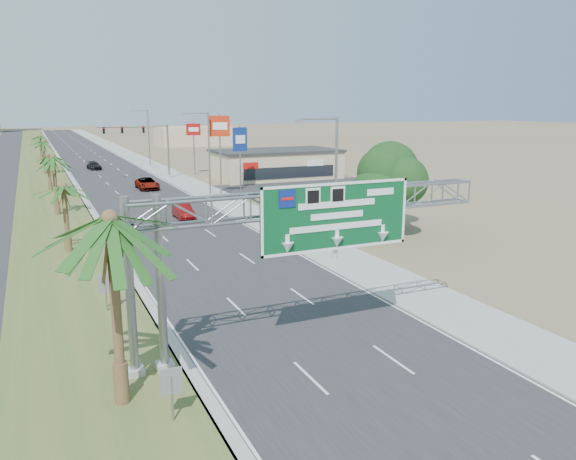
# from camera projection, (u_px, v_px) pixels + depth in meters

# --- Properties ---
(road) EXTENTS (12.00, 300.00, 0.02)m
(road) POSITION_uv_depth(u_px,v_px,m) (92.00, 159.00, 114.84)
(road) COLOR #28282B
(road) RESTS_ON ground
(sidewalk_right) EXTENTS (4.00, 300.00, 0.10)m
(sidewalk_right) POSITION_uv_depth(u_px,v_px,m) (135.00, 157.00, 118.29)
(sidewalk_right) COLOR #9E9B93
(sidewalk_right) RESTS_ON ground
(median_grass) EXTENTS (7.00, 300.00, 0.12)m
(median_grass) POSITION_uv_depth(u_px,v_px,m) (39.00, 161.00, 110.77)
(median_grass) COLOR #425B28
(median_grass) RESTS_ON ground
(opposing_road) EXTENTS (8.00, 300.00, 0.02)m
(opposing_road) POSITION_uv_depth(u_px,v_px,m) (0.00, 162.00, 107.94)
(opposing_road) COLOR #28282B
(opposing_road) RESTS_ON ground
(sign_gantry) EXTENTS (16.75, 1.24, 7.50)m
(sign_gantry) POSITION_uv_depth(u_px,v_px,m) (300.00, 216.00, 24.27)
(sign_gantry) COLOR gray
(sign_gantry) RESTS_ON ground
(palm_near) EXTENTS (5.70, 5.70, 8.35)m
(palm_near) POSITION_uv_depth(u_px,v_px,m) (110.00, 220.00, 19.07)
(palm_near) COLOR brown
(palm_near) RESTS_ON ground
(palm_row_b) EXTENTS (3.99, 3.99, 5.95)m
(palm_row_b) POSITION_uv_depth(u_px,v_px,m) (63.00, 188.00, 40.69)
(palm_row_b) COLOR brown
(palm_row_b) RESTS_ON ground
(palm_row_c) EXTENTS (3.99, 3.99, 6.75)m
(palm_row_c) POSITION_uv_depth(u_px,v_px,m) (53.00, 159.00, 54.72)
(palm_row_c) COLOR brown
(palm_row_c) RESTS_ON ground
(palm_row_d) EXTENTS (3.99, 3.99, 5.45)m
(palm_row_d) POSITION_uv_depth(u_px,v_px,m) (48.00, 156.00, 70.97)
(palm_row_d) COLOR brown
(palm_row_d) RESTS_ON ground
(palm_row_e) EXTENTS (3.99, 3.99, 6.15)m
(palm_row_e) POSITION_uv_depth(u_px,v_px,m) (43.00, 142.00, 87.69)
(palm_row_e) COLOR brown
(palm_row_e) RESTS_ON ground
(palm_row_f) EXTENTS (3.99, 3.99, 5.75)m
(palm_row_f) POSITION_uv_depth(u_px,v_px,m) (40.00, 137.00, 109.97)
(palm_row_f) COLOR brown
(palm_row_f) RESTS_ON ground
(streetlight_near) EXTENTS (3.27, 0.44, 10.00)m
(streetlight_near) POSITION_uv_depth(u_px,v_px,m) (333.00, 195.00, 38.68)
(streetlight_near) COLOR gray
(streetlight_near) RESTS_ON ground
(streetlight_mid) EXTENTS (3.27, 0.44, 10.00)m
(streetlight_mid) POSITION_uv_depth(u_px,v_px,m) (208.00, 158.00, 65.31)
(streetlight_mid) COLOR gray
(streetlight_mid) RESTS_ON ground
(streetlight_far) EXTENTS (3.27, 0.44, 10.00)m
(streetlight_far) POSITION_uv_depth(u_px,v_px,m) (148.00, 141.00, 97.26)
(streetlight_far) COLOR gray
(streetlight_far) RESTS_ON ground
(signal_mast) EXTENTS (10.28, 0.71, 8.00)m
(signal_mast) POSITION_uv_depth(u_px,v_px,m) (154.00, 146.00, 82.14)
(signal_mast) COLOR gray
(signal_mast) RESTS_ON ground
(store_building) EXTENTS (18.00, 10.00, 4.00)m
(store_building) POSITION_uv_depth(u_px,v_px,m) (276.00, 165.00, 84.29)
(store_building) COLOR tan
(store_building) RESTS_ON ground
(oak_near) EXTENTS (4.50, 4.50, 6.80)m
(oak_near) POSITION_uv_depth(u_px,v_px,m) (392.00, 184.00, 45.39)
(oak_near) COLOR brown
(oak_near) RESTS_ON ground
(oak_far) EXTENTS (3.50, 3.50, 5.60)m
(oak_far) POSITION_uv_depth(u_px,v_px,m) (394.00, 184.00, 50.31)
(oak_far) COLOR brown
(oak_far) RESTS_ON ground
(median_signback_a) EXTENTS (0.75, 0.08, 2.08)m
(median_signback_a) POSITION_uv_depth(u_px,v_px,m) (172.00, 385.00, 19.05)
(median_signback_a) COLOR gray
(median_signback_a) RESTS_ON ground
(median_signback_b) EXTENTS (0.75, 0.08, 2.08)m
(median_signback_b) POSITION_uv_depth(u_px,v_px,m) (105.00, 287.00, 29.42)
(median_signback_b) COLOR gray
(median_signback_b) RESTS_ON ground
(building_distant_right) EXTENTS (20.00, 12.00, 5.00)m
(building_distant_right) POSITION_uv_depth(u_px,v_px,m) (195.00, 136.00, 153.11)
(building_distant_right) COLOR tan
(building_distant_right) RESTS_ON ground
(car_left_lane) EXTENTS (2.26, 4.92, 1.63)m
(car_left_lane) POSITION_uv_depth(u_px,v_px,m) (125.00, 230.00, 45.79)
(car_left_lane) COLOR black
(car_left_lane) RESTS_ON ground
(car_mid_lane) EXTENTS (1.47, 4.22, 1.39)m
(car_mid_lane) POSITION_uv_depth(u_px,v_px,m) (183.00, 211.00, 54.38)
(car_mid_lane) COLOR #66090A
(car_mid_lane) RESTS_ON ground
(car_right_lane) EXTENTS (2.49, 5.34, 1.48)m
(car_right_lane) POSITION_uv_depth(u_px,v_px,m) (147.00, 184.00, 73.13)
(car_right_lane) COLOR gray
(car_right_lane) RESTS_ON ground
(car_far) EXTENTS (2.36, 4.63, 1.29)m
(car_far) POSITION_uv_depth(u_px,v_px,m) (94.00, 166.00, 95.59)
(car_far) COLOR black
(car_far) RESTS_ON ground
(pole_sign_red_near) EXTENTS (2.37, 1.04, 9.77)m
(pole_sign_red_near) POSITION_uv_depth(u_px,v_px,m) (220.00, 131.00, 65.78)
(pole_sign_red_near) COLOR gray
(pole_sign_red_near) RESTS_ON ground
(pole_sign_blue) EXTENTS (2.02, 0.74, 8.21)m
(pole_sign_blue) POSITION_uv_depth(u_px,v_px,m) (240.00, 142.00, 71.47)
(pole_sign_blue) COLOR gray
(pole_sign_blue) RESTS_ON ground
(pole_sign_red_far) EXTENTS (2.17, 1.05, 8.17)m
(pole_sign_red_far) POSITION_uv_depth(u_px,v_px,m) (194.00, 134.00, 87.21)
(pole_sign_red_far) COLOR gray
(pole_sign_red_far) RESTS_ON ground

